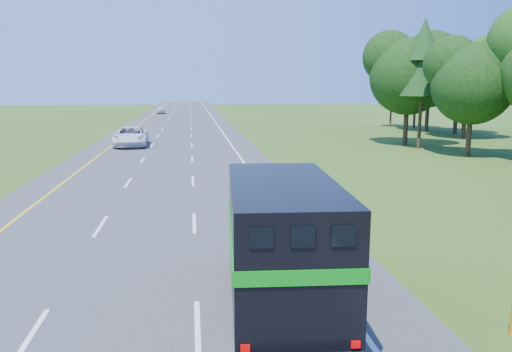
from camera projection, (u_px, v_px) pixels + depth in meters
name	position (u px, v px, depth m)	size (l,w,h in m)	color
road	(173.00, 142.00, 49.11)	(15.00, 260.00, 0.04)	#38383A
lane_markings	(173.00, 142.00, 49.10)	(11.15, 260.00, 0.01)	yellow
horse_truck	(280.00, 241.00, 11.93)	(2.81, 7.67, 3.34)	black
white_suv	(131.00, 136.00, 45.56)	(2.95, 6.40, 1.78)	silver
far_car	(161.00, 110.00, 98.18)	(1.79, 4.45, 1.52)	#B7B7BE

